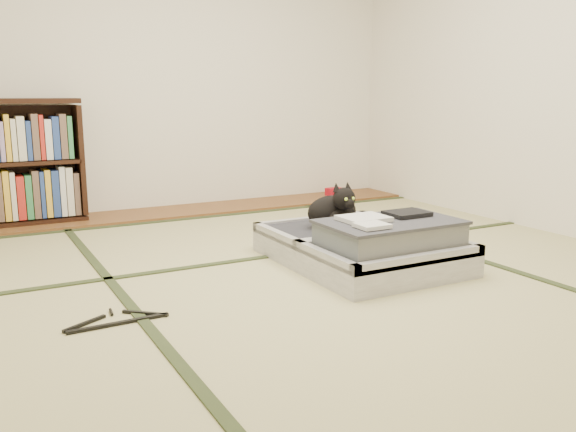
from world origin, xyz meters
name	(u,v)px	position (x,y,z in m)	size (l,w,h in m)	color
floor	(310,273)	(0.00, 0.00, 0.00)	(4.50, 4.50, 0.00)	tan
wood_strip	(189,210)	(0.00, 2.00, 0.01)	(4.00, 0.50, 0.02)	brown
red_item	(334,191)	(1.45, 2.03, 0.06)	(0.15, 0.09, 0.07)	#B30E1C
tatami_borders	(270,252)	(0.00, 0.49, 0.00)	(4.00, 4.50, 0.01)	#2D381E
suitcase	(365,245)	(0.35, -0.01, 0.12)	(0.83, 1.11, 0.33)	silver
cat	(335,211)	(0.33, 0.27, 0.27)	(0.37, 0.37, 0.30)	black
cable_coil	(357,223)	(0.51, 0.30, 0.17)	(0.12, 0.12, 0.03)	white
hanger	(117,320)	(-1.10, -0.24, 0.01)	(0.44, 0.21, 0.01)	black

